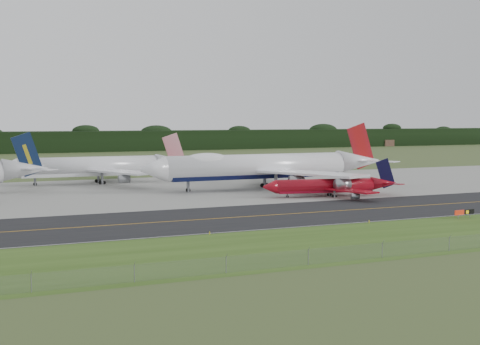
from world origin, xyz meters
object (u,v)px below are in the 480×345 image
Objects in this scene: jet_red_737 at (332,186)px; taxiway_sign at (464,212)px; jet_star_tail at (99,167)px; jet_ba_747 at (265,167)px.

jet_red_737 is 6.94× the size of taxiway_sign.
jet_star_tail reaches higher than jet_red_737.
jet_ba_747 reaches higher than taxiway_sign.
jet_red_737 is (7.73, -23.07, -3.64)m from jet_ba_747.
jet_ba_747 reaches higher than jet_star_tail.
jet_ba_747 reaches higher than jet_red_737.
jet_red_737 is at bearing 96.88° from taxiway_sign.
jet_star_tail is at bearing 129.77° from jet_red_737.
jet_ba_747 is at bearing 108.52° from jet_red_737.
jet_ba_747 is 52.09m from jet_star_tail.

